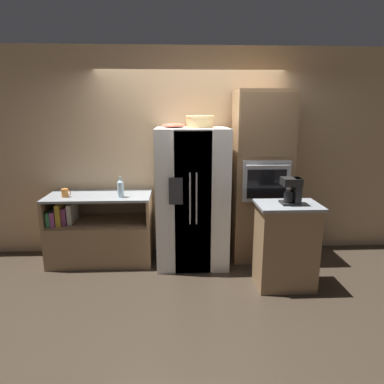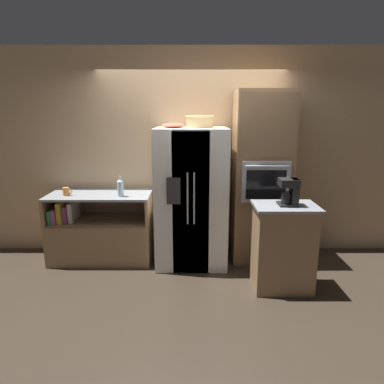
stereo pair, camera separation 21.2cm
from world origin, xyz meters
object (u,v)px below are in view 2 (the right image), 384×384
at_px(fruit_bowl, 174,125).
at_px(bottle_tall, 121,187).
at_px(coffee_maker, 291,191).
at_px(wall_oven, 262,178).
at_px(mug, 67,191).
at_px(wicker_basket, 201,121).
at_px(refrigerator, 192,197).

xyz_separation_m(fruit_bowl, bottle_tall, (-0.68, -0.11, -0.77)).
bearing_deg(coffee_maker, wall_oven, 99.78).
relative_size(fruit_bowl, mug, 2.37).
bearing_deg(bottle_tall, wicker_basket, 8.53).
distance_m(refrigerator, mug, 1.60).
height_order(bottle_tall, coffee_maker, coffee_maker).
height_order(refrigerator, bottle_tall, refrigerator).
distance_m(mug, coffee_maker, 2.77).
distance_m(bottle_tall, coffee_maker, 2.07).
distance_m(wall_oven, bottle_tall, 1.83).
height_order(fruit_bowl, bottle_tall, fruit_bowl).
xyz_separation_m(refrigerator, mug, (-1.60, -0.02, 0.08)).
distance_m(wicker_basket, fruit_bowl, 0.33).
bearing_deg(wicker_basket, fruit_bowl, -172.48).
bearing_deg(wicker_basket, refrigerator, -141.92).
height_order(wall_oven, fruit_bowl, wall_oven).
xyz_separation_m(wicker_basket, fruit_bowl, (-0.33, -0.04, -0.05)).
distance_m(fruit_bowl, mug, 1.62).
bearing_deg(wicker_basket, bottle_tall, -171.47).
xyz_separation_m(wicker_basket, coffee_maker, (0.96, -0.82, -0.71)).
relative_size(refrigerator, mug, 14.74).
xyz_separation_m(bottle_tall, coffee_maker, (1.96, -0.67, 0.11)).
relative_size(bottle_tall, mug, 2.21).
height_order(refrigerator, mug, refrigerator).
bearing_deg(fruit_bowl, coffee_maker, -31.09).
height_order(wicker_basket, mug, wicker_basket).
relative_size(wicker_basket, mug, 2.96).
distance_m(refrigerator, bottle_tall, 0.91).
distance_m(wall_oven, wicker_basket, 1.09).
bearing_deg(fruit_bowl, refrigerator, -10.68).
bearing_deg(fruit_bowl, wall_oven, 3.69).
bearing_deg(bottle_tall, wall_oven, 5.68).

